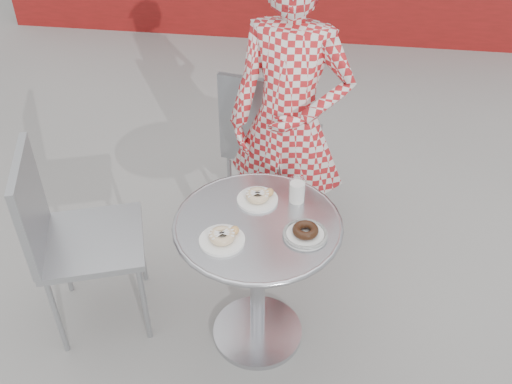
# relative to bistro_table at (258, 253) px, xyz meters

# --- Properties ---
(ground) EXTENTS (60.00, 60.00, 0.00)m
(ground) POSITION_rel_bistro_table_xyz_m (-0.01, 0.01, -0.54)
(ground) COLOR #989591
(ground) RESTS_ON ground
(bistro_table) EXTENTS (0.71, 0.71, 0.72)m
(bistro_table) POSITION_rel_bistro_table_xyz_m (0.00, 0.00, 0.00)
(bistro_table) COLOR silver
(bistro_table) RESTS_ON ground
(chair_far) EXTENTS (0.54, 0.55, 0.98)m
(chair_far) POSITION_rel_bistro_table_xyz_m (-0.05, 0.96, -0.24)
(chair_far) COLOR #A0A3A7
(chair_far) RESTS_ON ground
(chair_left) EXTENTS (0.59, 0.58, 0.96)m
(chair_left) POSITION_rel_bistro_table_xyz_m (-0.78, 0.02, -0.25)
(chair_left) COLOR #A0A3A7
(chair_left) RESTS_ON ground
(seated_person) EXTENTS (0.67, 0.50, 1.65)m
(seated_person) POSITION_rel_bistro_table_xyz_m (0.07, 0.61, 0.28)
(seated_person) COLOR red
(seated_person) RESTS_ON ground
(plate_far) EXTENTS (0.18, 0.18, 0.05)m
(plate_far) POSITION_rel_bistro_table_xyz_m (-0.02, 0.14, 0.19)
(plate_far) COLOR white
(plate_far) RESTS_ON bistro_table
(plate_near) EXTENTS (0.18, 0.18, 0.05)m
(plate_near) POSITION_rel_bistro_table_xyz_m (-0.12, -0.13, 0.19)
(plate_near) COLOR white
(plate_near) RESTS_ON bistro_table
(plate_checker) EXTENTS (0.18, 0.18, 0.05)m
(plate_checker) POSITION_rel_bistro_table_xyz_m (0.20, -0.05, 0.19)
(plate_checker) COLOR white
(plate_checker) RESTS_ON bistro_table
(milk_cup) EXTENTS (0.07, 0.07, 0.11)m
(milk_cup) POSITION_rel_bistro_table_xyz_m (0.15, 0.17, 0.23)
(milk_cup) COLOR white
(milk_cup) RESTS_ON bistro_table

